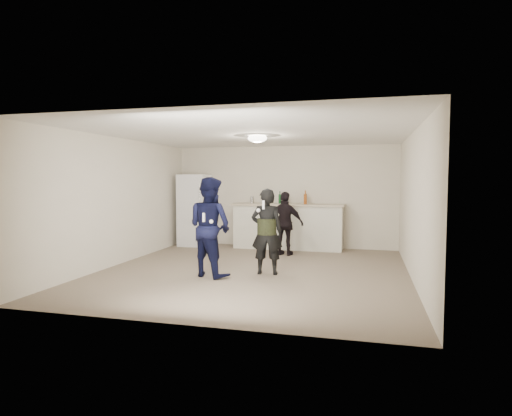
% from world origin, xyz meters
% --- Properties ---
extents(floor, '(6.00, 6.00, 0.00)m').
position_xyz_m(floor, '(0.00, 0.00, 0.00)').
color(floor, '#6B5B4C').
rests_on(floor, ground).
extents(ceiling, '(6.00, 6.00, 0.00)m').
position_xyz_m(ceiling, '(0.00, 0.00, 2.50)').
color(ceiling, silver).
rests_on(ceiling, wall_back).
extents(wall_back, '(6.00, 0.00, 6.00)m').
position_xyz_m(wall_back, '(0.00, 3.00, 1.25)').
color(wall_back, beige).
rests_on(wall_back, floor).
extents(wall_front, '(6.00, 0.00, 6.00)m').
position_xyz_m(wall_front, '(0.00, -3.00, 1.25)').
color(wall_front, beige).
rests_on(wall_front, floor).
extents(wall_left, '(0.00, 6.00, 6.00)m').
position_xyz_m(wall_left, '(-2.75, 0.00, 1.25)').
color(wall_left, beige).
rests_on(wall_left, floor).
extents(wall_right, '(0.00, 6.00, 6.00)m').
position_xyz_m(wall_right, '(2.75, 0.00, 1.25)').
color(wall_right, beige).
rests_on(wall_right, floor).
extents(counter, '(2.60, 0.56, 1.05)m').
position_xyz_m(counter, '(0.16, 2.67, 0.53)').
color(counter, silver).
rests_on(counter, floor).
extents(counter_top, '(2.68, 0.64, 0.04)m').
position_xyz_m(counter_top, '(0.16, 2.67, 1.07)').
color(counter_top, beige).
rests_on(counter_top, counter).
extents(fridge, '(0.70, 0.70, 1.80)m').
position_xyz_m(fridge, '(-2.23, 2.60, 0.90)').
color(fridge, white).
rests_on(fridge, floor).
extents(fridge_handle, '(0.02, 0.02, 0.60)m').
position_xyz_m(fridge_handle, '(-1.95, 2.23, 1.30)').
color(fridge_handle, silver).
rests_on(fridge_handle, fridge).
extents(ceiling_dome, '(0.36, 0.36, 0.16)m').
position_xyz_m(ceiling_dome, '(0.00, 0.30, 2.45)').
color(ceiling_dome, white).
rests_on(ceiling_dome, ceiling).
extents(shaker, '(0.08, 0.08, 0.17)m').
position_xyz_m(shaker, '(-0.75, 2.73, 1.18)').
color(shaker, '#ADACB1').
rests_on(shaker, counter_top).
extents(man, '(1.02, 0.93, 1.72)m').
position_xyz_m(man, '(-0.64, -0.55, 0.86)').
color(man, '#0E113B').
rests_on(man, floor).
extents(woman, '(0.59, 0.42, 1.53)m').
position_xyz_m(woman, '(0.29, -0.16, 0.76)').
color(woman, black).
rests_on(woman, floor).
extents(camo_shorts, '(0.34, 0.34, 0.28)m').
position_xyz_m(camo_shorts, '(0.29, -0.16, 0.85)').
color(camo_shorts, '#283217').
rests_on(camo_shorts, woman).
extents(spectator, '(0.87, 0.49, 1.41)m').
position_xyz_m(spectator, '(0.26, 1.77, 0.71)').
color(spectator, black).
rests_on(spectator, floor).
extents(remote_man, '(0.04, 0.04, 0.15)m').
position_xyz_m(remote_man, '(-0.64, -0.83, 1.05)').
color(remote_man, white).
rests_on(remote_man, man).
extents(nunchuk_man, '(0.07, 0.07, 0.07)m').
position_xyz_m(nunchuk_man, '(-0.52, -0.80, 0.98)').
color(nunchuk_man, white).
rests_on(nunchuk_man, man).
extents(remote_woman, '(0.04, 0.04, 0.15)m').
position_xyz_m(remote_woman, '(0.29, -0.41, 1.25)').
color(remote_woman, silver).
rests_on(remote_woman, woman).
extents(nunchuk_woman, '(0.07, 0.07, 0.07)m').
position_xyz_m(nunchuk_woman, '(0.19, -0.38, 1.15)').
color(nunchuk_woman, white).
rests_on(nunchuk_woman, woman).
extents(bottle_cluster, '(1.11, 0.20, 0.25)m').
position_xyz_m(bottle_cluster, '(0.20, 2.74, 1.20)').
color(bottle_cluster, silver).
rests_on(bottle_cluster, counter_top).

